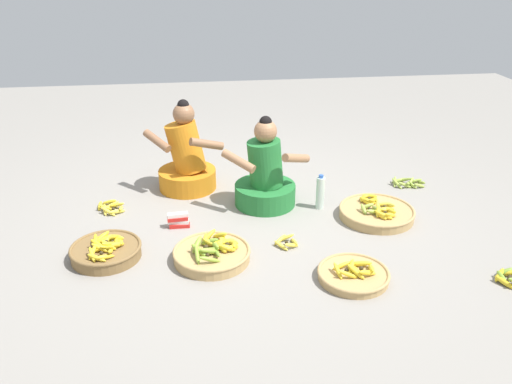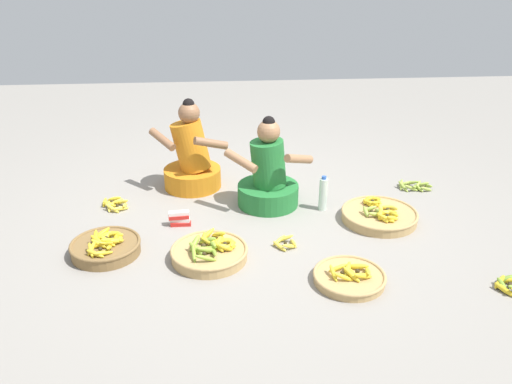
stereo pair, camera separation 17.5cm
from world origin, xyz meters
TOP-DOWN VIEW (x-y plane):
  - ground_plane at (0.00, 0.00)m, footprint 10.00×10.00m
  - vendor_woman_front at (0.14, 0.30)m, footprint 0.75×0.52m
  - vendor_woman_behind at (-0.51, 0.72)m, footprint 0.71×0.53m
  - banana_basket_mid_right at (-1.10, -0.42)m, footprint 0.50×0.50m
  - banana_basket_mid_left at (1.01, -0.07)m, footprint 0.61×0.61m
  - banana_basket_front_left at (0.56, -0.90)m, footprint 0.48×0.48m
  - banana_basket_near_bicycle at (-0.36, -0.54)m, footprint 0.55×0.55m
  - loose_bananas_back_right at (0.20, -0.41)m, footprint 0.20×0.20m
  - loose_bananas_back_left at (-1.16, 0.35)m, footprint 0.24×0.28m
  - loose_bananas_front_right at (1.52, 0.51)m, footprint 0.31×0.22m
  - loose_bananas_front_center at (1.58, -1.06)m, footprint 0.21×0.22m
  - water_bottle at (0.59, 0.16)m, footprint 0.07×0.07m
  - packet_carton_stack at (-0.60, -0.03)m, footprint 0.17×0.07m

SIDE VIEW (x-z plane):
  - ground_plane at x=0.00m, z-range 0.00..0.00m
  - loose_bananas_back_right at x=0.20m, z-range -0.01..0.06m
  - loose_bananas_front_right at x=1.52m, z-range -0.02..0.07m
  - loose_bananas_back_left at x=-1.16m, z-range -0.01..0.07m
  - loose_bananas_front_center at x=1.58m, z-range -0.02..0.08m
  - banana_basket_front_left at x=0.56m, z-range -0.03..0.10m
  - banana_basket_mid_left at x=1.01m, z-range -0.02..0.12m
  - banana_basket_near_bicycle at x=-0.36m, z-range -0.03..0.13m
  - packet_carton_stack at x=-0.60m, z-range 0.00..0.12m
  - banana_basket_mid_right at x=-1.10m, z-range -0.03..0.15m
  - water_bottle at x=0.59m, z-range -0.01..0.30m
  - vendor_woman_front at x=0.14m, z-range -0.14..0.64m
  - vendor_woman_behind at x=-0.51m, z-range -0.15..0.69m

